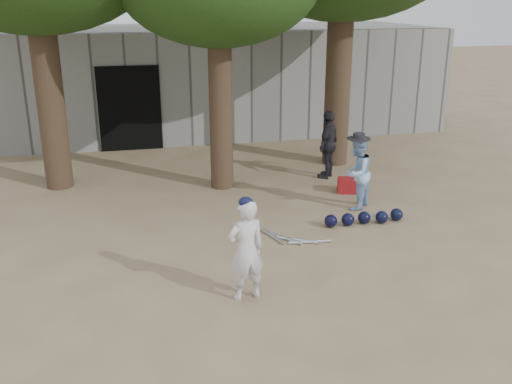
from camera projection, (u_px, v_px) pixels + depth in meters
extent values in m
plane|color=#937C5E|center=(231.00, 279.00, 8.28)|extent=(70.00, 70.00, 0.00)
imported|color=silver|center=(246.00, 250.00, 7.52)|extent=(0.57, 0.44, 1.42)
imported|color=#97BDEA|center=(357.00, 173.00, 10.80)|extent=(0.86, 0.86, 1.41)
imported|color=black|center=(328.00, 144.00, 12.66)|extent=(0.86, 0.92, 1.52)
cube|color=#A01915|center=(348.00, 185.00, 11.87)|extent=(0.50, 0.43, 0.30)
cube|color=gray|center=(175.00, 90.00, 15.15)|extent=(16.00, 0.35, 3.00)
cube|color=black|center=(130.00, 109.00, 14.84)|extent=(1.60, 0.08, 2.20)
cube|color=slate|center=(167.00, 78.00, 17.45)|extent=(16.00, 5.00, 3.00)
sphere|color=black|center=(331.00, 221.00, 10.09)|extent=(0.23, 0.23, 0.23)
sphere|color=black|center=(348.00, 219.00, 10.15)|extent=(0.23, 0.23, 0.23)
sphere|color=black|center=(364.00, 218.00, 10.24)|extent=(0.23, 0.23, 0.23)
sphere|color=black|center=(382.00, 217.00, 10.26)|extent=(0.23, 0.23, 0.23)
sphere|color=black|center=(397.00, 214.00, 10.38)|extent=(0.23, 0.23, 0.23)
cylinder|color=silver|center=(273.00, 236.00, 9.66)|extent=(0.28, 0.70, 0.06)
cylinder|color=silver|center=(285.00, 238.00, 9.59)|extent=(0.45, 0.62, 0.06)
cylinder|color=silver|center=(297.00, 240.00, 9.52)|extent=(0.65, 0.42, 0.06)
cylinder|color=silver|center=(310.00, 242.00, 9.45)|extent=(0.72, 0.13, 0.06)
cylinder|color=brown|center=(45.00, 56.00, 11.38)|extent=(0.56, 0.56, 5.50)
cylinder|color=brown|center=(220.00, 69.00, 11.45)|extent=(0.48, 0.48, 5.00)
cylinder|color=brown|center=(340.00, 41.00, 13.07)|extent=(0.60, 0.60, 5.80)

